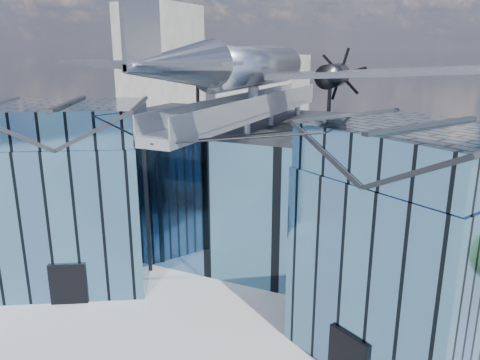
% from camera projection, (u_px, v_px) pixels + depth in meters
% --- Properties ---
extents(ground_plane, '(120.00, 120.00, 0.00)m').
position_uv_depth(ground_plane, '(227.00, 299.00, 29.18)').
color(ground_plane, gray).
extents(museum, '(32.88, 24.50, 17.60)m').
position_uv_depth(museum, '(263.00, 189.00, 32.75)').
color(museum, teal).
rests_on(museum, ground).
extents(bg_towers, '(77.00, 24.50, 26.00)m').
position_uv_depth(bg_towers, '(385.00, 84.00, 69.96)').
color(bg_towers, gray).
rests_on(bg_towers, ground).
extents(tree_side_w, '(3.44, 3.44, 4.73)m').
position_uv_depth(tree_side_w, '(59.00, 172.00, 46.69)').
color(tree_side_w, black).
rests_on(tree_side_w, ground).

